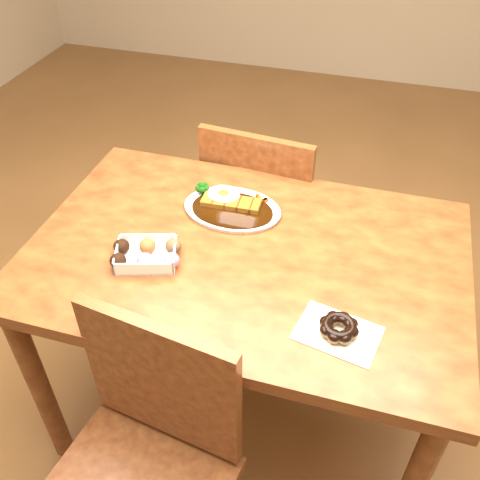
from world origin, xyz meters
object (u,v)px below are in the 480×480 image
(katsu_curry_plate, at_px, (231,206))
(donut_box, at_px, (146,254))
(chair_near, at_px, (142,469))
(pon_de_ring, at_px, (339,328))
(table, at_px, (245,276))
(chair_far, at_px, (265,211))

(katsu_curry_plate, relative_size, donut_box, 1.52)
(katsu_curry_plate, distance_m, donut_box, 0.32)
(chair_near, bearing_deg, pon_de_ring, 47.40)
(chair_near, bearing_deg, donut_box, 116.96)
(pon_de_ring, bearing_deg, chair_near, -141.12)
(pon_de_ring, bearing_deg, table, 142.62)
(chair_near, bearing_deg, table, 87.54)
(table, height_order, chair_far, chair_far)
(table, height_order, chair_near, chair_near)
(chair_far, bearing_deg, chair_near, 93.75)
(chair_far, xyz_separation_m, pon_de_ring, (0.36, -0.75, 0.29))
(table, bearing_deg, pon_de_ring, -37.38)
(table, bearing_deg, chair_far, 97.65)
(chair_far, xyz_separation_m, katsu_curry_plate, (-0.02, -0.37, 0.29))
(katsu_curry_plate, bearing_deg, table, -60.70)
(chair_far, relative_size, katsu_curry_plate, 2.93)
(table, distance_m, pon_de_ring, 0.38)
(katsu_curry_plate, bearing_deg, donut_box, -118.78)
(chair_near, distance_m, donut_box, 0.53)
(chair_far, relative_size, chair_near, 1.00)
(katsu_curry_plate, relative_size, pon_de_ring, 1.39)
(chair_near, relative_size, donut_box, 4.46)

